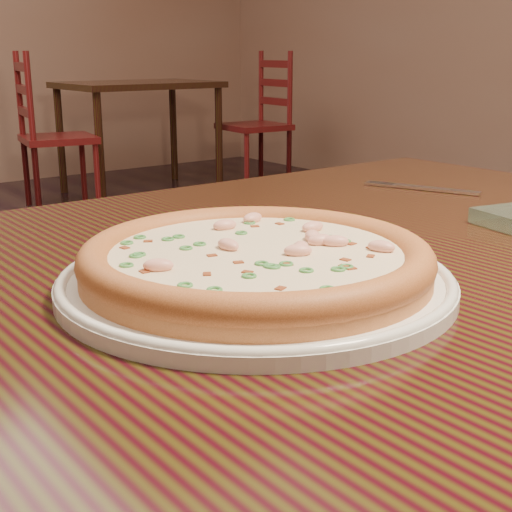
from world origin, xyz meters
TOP-DOWN VIEW (x-y plane):
  - hero_table at (0.00, -0.32)m, footprint 1.20×0.80m
  - plate at (-0.12, -0.37)m, footprint 0.34×0.34m
  - pizza at (-0.12, -0.37)m, footprint 0.30×0.30m
  - fork at (0.36, -0.17)m, footprint 0.08×0.17m
  - bg_table_right at (1.92, 3.54)m, footprint 1.00×0.70m
  - chair_c at (1.21, 3.38)m, footprint 0.49×0.49m
  - chair_d at (2.72, 3.22)m, footprint 0.45×0.45m

SIDE VIEW (x-z plane):
  - chair_c at x=1.21m, z-range -0.04..0.91m
  - chair_d at x=2.72m, z-range -0.04..0.91m
  - hero_table at x=0.00m, z-range 0.28..1.03m
  - bg_table_right at x=1.92m, z-range 0.28..1.03m
  - fork at x=0.36m, z-range 0.75..0.75m
  - plate at x=-0.12m, z-range 0.75..0.77m
  - pizza at x=-0.12m, z-range 0.76..0.79m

